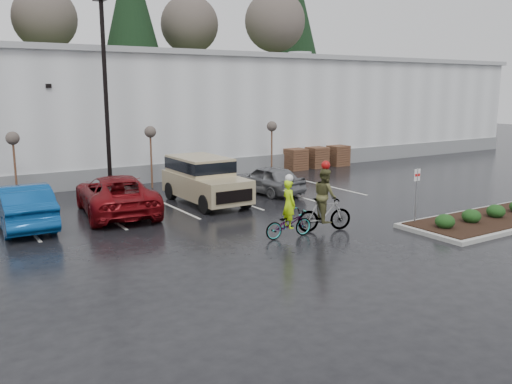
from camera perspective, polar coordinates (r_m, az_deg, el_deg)
ground at (r=18.47m, az=8.96°, el=-5.30°), size 120.00×120.00×0.00m
warehouse at (r=37.18m, az=-14.12°, el=8.35°), size 60.50×15.50×7.20m
wooded_ridge at (r=59.45m, az=-21.29°, el=8.17°), size 80.00×25.00×6.00m
lamppost at (r=26.41m, az=-15.63°, el=11.77°), size 0.50×1.00×9.22m
sapling_west at (r=26.60m, az=-24.22°, el=4.82°), size 0.60×0.60×3.20m
sapling_mid at (r=28.28m, az=-11.06°, el=5.89°), size 0.60×0.60×3.20m
sapling_east at (r=31.80m, az=1.67°, el=6.62°), size 0.60×0.60×3.20m
pallet_stack_a at (r=34.27m, az=4.18°, el=3.46°), size 1.20×1.20×1.35m
pallet_stack_b at (r=35.30m, az=6.39°, el=3.64°), size 1.20×1.20×1.35m
pallet_stack_c at (r=36.46m, az=8.60°, el=3.82°), size 1.20×1.20×1.35m
curb_island at (r=23.02m, az=23.87°, el=-2.68°), size 8.00×3.00×0.15m
mulch_bed at (r=23.00m, az=23.88°, el=-2.45°), size 7.60×2.60×0.04m
shrub_a at (r=20.55m, az=19.27°, el=-2.94°), size 0.70×0.70×0.52m
shrub_b at (r=21.73m, az=21.73°, el=-2.37°), size 0.70×0.70×0.52m
shrub_c at (r=22.95m, az=23.93°, el=-1.86°), size 0.70×0.70×0.52m
fire_lane_sign at (r=20.94m, az=16.54°, el=0.26°), size 0.30×0.05×2.20m
car_blue at (r=21.84m, az=-23.33°, el=-1.33°), size 1.88×5.04×1.64m
car_red at (r=22.89m, az=-14.52°, el=-0.27°), size 3.48×6.17×1.63m
suv_tan at (r=24.25m, az=-5.30°, el=1.18°), size 2.20×5.10×2.06m
car_grey at (r=26.49m, az=1.28°, el=1.35°), size 2.12×4.31×1.41m
cyclist_hivis at (r=18.75m, az=3.46°, el=-2.75°), size 1.86×0.72×2.23m
cyclist_olive at (r=19.66m, az=7.25°, el=-1.48°), size 2.06×1.11×2.58m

